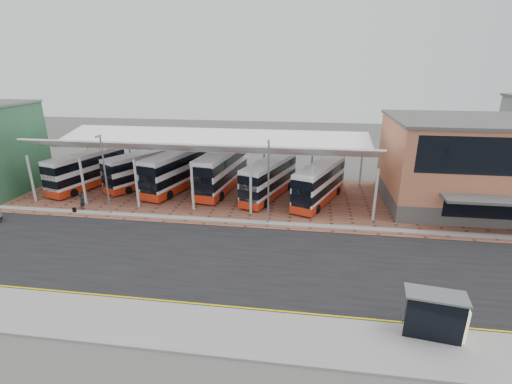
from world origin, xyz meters
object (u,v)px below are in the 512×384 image
bus_3 (222,171)px  bus_5 (319,184)px  terminal (480,164)px  bus_1 (144,169)px  bus_2 (177,170)px  bus_4 (269,179)px  pedestrian (82,201)px  bus_0 (87,170)px  bus_shelter (440,313)px

bus_3 → bus_5: 11.69m
terminal → bus_1: (-37.42, 1.56, -2.55)m
bus_2 → bus_4: (11.13, -1.25, -0.19)m
bus_2 → pedestrian: bearing=-118.6°
bus_1 → pedestrian: 9.07m
bus_2 → pedestrian: (-7.58, -7.86, -1.38)m
bus_0 → bus_3: size_ratio=0.91×
pedestrian → bus_shelter: bearing=-123.4°
terminal → bus_shelter: bearing=-114.7°
bus_5 → pedestrian: (-24.27, -5.80, -1.17)m
bus_1 → pedestrian: bus_1 is taller
bus_4 → bus_3: bearing=-177.5°
bus_0 → bus_shelter: bus_0 is taller
bus_3 → bus_4: (5.85, -1.74, -0.25)m
terminal → pedestrian: 41.19m
bus_1 → bus_shelter: size_ratio=2.90×
terminal → bus_4: terminal is taller
bus_1 → bus_shelter: (27.35, -23.43, -0.35)m
bus_3 → bus_shelter: (17.51, -23.29, -0.63)m
terminal → bus_4: size_ratio=1.78×
bus_4 → bus_5: bearing=10.8°
terminal → bus_3: (-27.58, 1.42, -2.27)m
bus_5 → bus_0: bearing=-160.5°
bus_0 → pedestrian: bearing=-47.5°
bus_5 → bus_shelter: bearing=-51.9°
bus_1 → bus_shelter: bearing=-12.0°
bus_0 → bus_5: bearing=13.7°
bus_1 → bus_3: 9.85m
bus_3 → pedestrian: bus_3 is taller
bus_1 → bus_2: bearing=20.8°
terminal → pedestrian: (-40.43, -6.92, -3.70)m
bus_2 → bus_shelter: (22.79, -22.81, -0.57)m
terminal → bus_3: terminal is taller
bus_1 → bus_5: 21.42m
terminal → bus_3: bearing=177.0°
bus_2 → bus_5: bus_2 is taller
terminal → bus_1: size_ratio=1.86×
bus_1 → pedestrian: size_ratio=5.51×
bus_0 → bus_2: bus_2 is taller
bus_3 → bus_0: bearing=-166.8°
terminal → bus_5: (-16.17, -1.12, -2.54)m
bus_2 → bus_4: 11.20m
bus_4 → pedestrian: bus_4 is taller
bus_3 → pedestrian: size_ratio=6.49×
bus_4 → bus_shelter: size_ratio=3.04×
bus_4 → bus_shelter: bearing=-42.6°
bus_4 → bus_shelter: (11.66, -21.55, -0.38)m
bus_3 → bus_5: size_ratio=1.14×
terminal → bus_5: size_ratio=1.80×
bus_0 → pedestrian: bus_0 is taller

